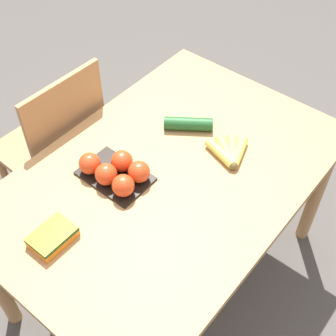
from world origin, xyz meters
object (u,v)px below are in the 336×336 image
Objects in this scene: cucumber_near at (188,124)px; carrot_bag at (52,236)px; banana_bunch at (230,152)px; chair at (57,148)px; tomato_pack at (116,172)px.

carrot_bag is at bearing 178.71° from cucumber_near.
banana_bunch is 1.14× the size of carrot_bag.
chair is at bearing 117.95° from cucumber_near.
chair is 3.63× the size of tomato_pack.
tomato_pack is 1.78× the size of carrot_bag.
banana_bunch is at bearing -34.87° from tomato_pack.
chair is 0.71m from carrot_bag.
chair is 0.65m from cucumber_near.
cucumber_near is (0.28, -0.53, 0.26)m from chair.
cucumber_near is at bearing 84.29° from banana_bunch.
banana_bunch is 0.71m from carrot_bag.
carrot_bag is (-0.32, -0.02, -0.02)m from tomato_pack.
cucumber_near is (0.38, -0.04, -0.02)m from tomato_pack.
carrot_bag is at bearing 52.18° from chair.
banana_bunch is at bearing 110.74° from chair.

